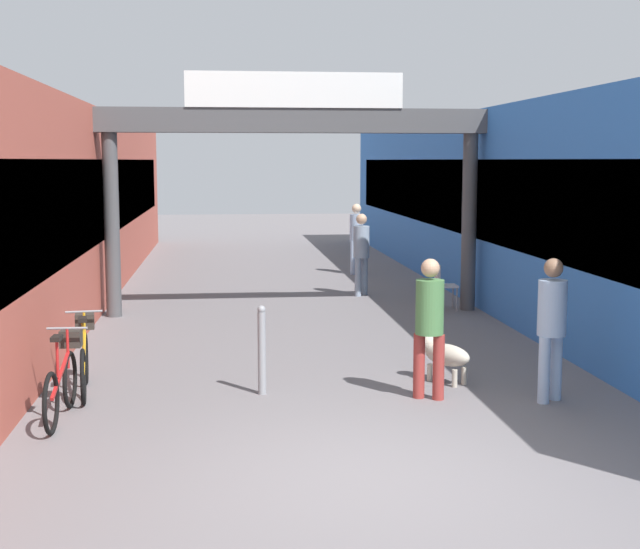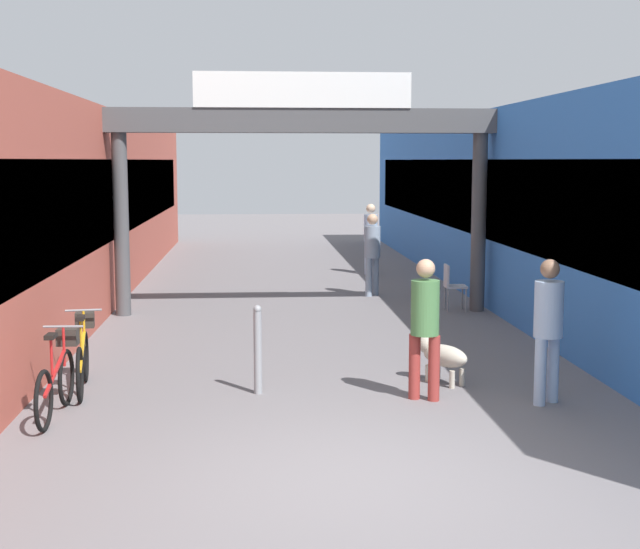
% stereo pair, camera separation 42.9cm
% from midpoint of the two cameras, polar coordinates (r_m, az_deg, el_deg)
% --- Properties ---
extents(ground_plane, '(80.00, 80.00, 0.00)m').
position_cam_midpoint_polar(ground_plane, '(8.35, 3.80, -12.81)').
color(ground_plane, slate).
extents(storefront_left, '(3.00, 26.00, 3.85)m').
position_cam_midpoint_polar(storefront_left, '(19.20, -16.23, 4.22)').
color(storefront_left, '#B25142').
rests_on(storefront_left, ground_plane).
extents(storefront_right, '(3.00, 26.00, 3.85)m').
position_cam_midpoint_polar(storefront_right, '(19.79, 14.10, 4.37)').
color(storefront_right, blue).
rests_on(storefront_right, ground_plane).
extents(arcade_sign_gateway, '(7.40, 0.47, 4.46)m').
position_cam_midpoint_polar(arcade_sign_gateway, '(16.60, -0.39, 8.48)').
color(arcade_sign_gateway, '#4C4C4F').
rests_on(arcade_sign_gateway, ground_plane).
extents(pedestrian_with_dog, '(0.45, 0.45, 1.71)m').
position_cam_midpoint_polar(pedestrian_with_dog, '(10.74, 7.87, -2.89)').
color(pedestrian_with_dog, '#99332D').
rests_on(pedestrian_with_dog, ground_plane).
extents(pedestrian_companion, '(0.47, 0.47, 1.73)m').
position_cam_midpoint_polar(pedestrian_companion, '(10.86, 15.51, -2.92)').
color(pedestrian_companion, '#A5BFE0').
rests_on(pedestrian_companion, ground_plane).
extents(pedestrian_carrying_crate, '(0.48, 0.48, 1.75)m').
position_cam_midpoint_polar(pedestrian_carrying_crate, '(18.91, 4.01, 1.65)').
color(pedestrian_carrying_crate, '#8C9EB2').
rests_on(pedestrian_carrying_crate, ground_plane).
extents(pedestrian_elderly_walking, '(0.48, 0.48, 1.78)m').
position_cam_midpoint_polar(pedestrian_elderly_walking, '(22.51, 3.81, 2.61)').
color(pedestrian_elderly_walking, '#A5BFE0').
rests_on(pedestrian_elderly_walking, ground_plane).
extents(dog_on_leash, '(0.68, 0.81, 0.59)m').
position_cam_midpoint_polar(dog_on_leash, '(11.70, 8.83, -5.11)').
color(dog_on_leash, beige).
rests_on(dog_on_leash, ground_plane).
extents(bicycle_red_nearest, '(0.46, 1.69, 0.98)m').
position_cam_midpoint_polar(bicycle_red_nearest, '(10.49, -15.32, -6.37)').
color(bicycle_red_nearest, black).
rests_on(bicycle_red_nearest, ground_plane).
extents(bicycle_orange_second, '(0.46, 1.68, 0.98)m').
position_cam_midpoint_polar(bicycle_orange_second, '(11.57, -13.91, -5.05)').
color(bicycle_orange_second, black).
rests_on(bicycle_orange_second, ground_plane).
extents(bollard_post_metal, '(0.10, 0.10, 1.11)m').
position_cam_midpoint_polar(bollard_post_metal, '(11.01, -2.89, -4.78)').
color(bollard_post_metal, gray).
rests_on(bollard_post_metal, ground_plane).
extents(cafe_chair_aluminium_nearer, '(0.41, 0.41, 0.89)m').
position_cam_midpoint_polar(cafe_chair_aluminium_nearer, '(17.24, 9.12, -0.53)').
color(cafe_chair_aluminium_nearer, gray).
rests_on(cafe_chair_aluminium_nearer, ground_plane).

